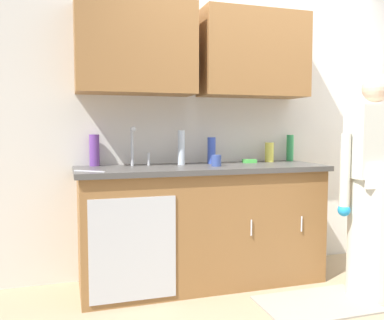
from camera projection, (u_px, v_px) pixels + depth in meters
name	position (u px, v px, depth m)	size (l,w,h in m)	color
ground_plane	(310.00, 309.00, 2.82)	(9.00, 9.00, 0.00)	#998466
kitchen_wall_with_uppers	(236.00, 101.00, 3.62)	(4.80, 0.44, 2.70)	beige
counter_cabinet	(202.00, 227.00, 3.29)	(1.90, 0.62, 0.90)	brown
countertop	(202.00, 168.00, 3.26)	(1.96, 0.66, 0.04)	#474442
sink	(140.00, 169.00, 3.12)	(0.50, 0.36, 0.35)	#B7BABF
person_at_sink	(373.00, 203.00, 3.00)	(0.55, 0.34, 1.62)	white
floor_mat	(317.00, 304.00, 2.90)	(0.80, 0.50, 0.01)	gray
bottle_cleaner_spray	(181.00, 148.00, 3.34)	(0.06, 0.06, 0.28)	silver
bottle_water_short	(211.00, 150.00, 3.45)	(0.07, 0.07, 0.22)	#334CB2
bottle_soap	(269.00, 152.00, 3.63)	(0.08, 0.08, 0.17)	#D8D14C
bottle_dish_liquid	(94.00, 150.00, 3.23)	(0.08, 0.08, 0.25)	#66388C
bottle_water_tall	(290.00, 148.00, 3.73)	(0.06, 0.06, 0.24)	#2D8C4C
cup_by_sink	(216.00, 161.00, 3.22)	(0.08, 0.08, 0.09)	#33478C
knife_on_counter	(90.00, 171.00, 2.83)	(0.24, 0.02, 0.01)	silver
sponge	(249.00, 161.00, 3.53)	(0.11, 0.07, 0.03)	#4CBF4C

